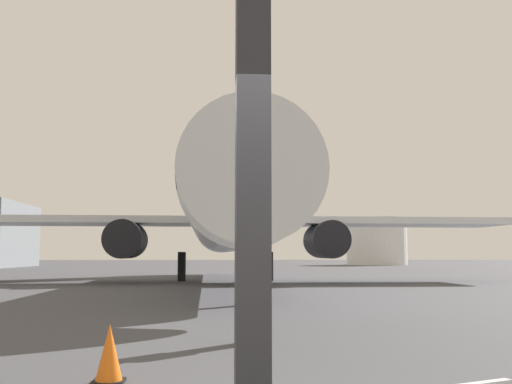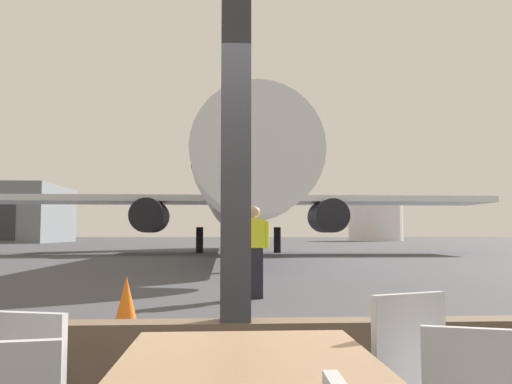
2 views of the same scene
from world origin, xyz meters
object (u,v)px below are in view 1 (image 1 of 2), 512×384
fuel_storage_tank (377,241)px  traffic_cone (109,355)px  airplane (228,213)px  ground_crew_worker (252,288)px

fuel_storage_tank → traffic_cone: bearing=-108.4°
airplane → fuel_storage_tank: 55.82m
airplane → fuel_storage_tank: size_ratio=3.88×
airplane → fuel_storage_tank: airplane is taller
traffic_cone → fuel_storage_tank: (24.44, 73.63, 2.89)m
ground_crew_worker → fuel_storage_tank: bearing=72.3°
airplane → traffic_cone: 22.78m
airplane → ground_crew_worker: size_ratio=18.30×
airplane → fuel_storage_tank: (22.27, 51.18, -0.28)m
airplane → fuel_storage_tank: bearing=66.5°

